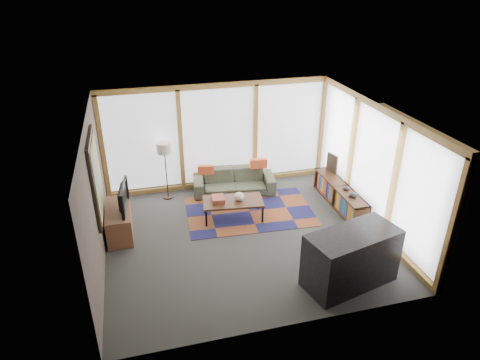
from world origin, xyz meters
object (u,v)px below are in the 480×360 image
object	(u,v)px
coffee_table	(233,209)
floor_lamp	(166,171)
tv_console	(119,221)
television	(120,197)
sofa	(234,181)
bookshelf	(340,196)
bar_counter	(351,258)

from	to	relation	value
coffee_table	floor_lamp	bearing A→B (deg)	134.74
coffee_table	tv_console	bearing A→B (deg)	-179.66
floor_lamp	television	size ratio (longest dim) A/B	1.52
sofa	bookshelf	size ratio (longest dim) A/B	0.95
coffee_table	television	bearing A→B (deg)	-179.11
bookshelf	tv_console	bearing A→B (deg)	178.95
sofa	television	xyz separation A→B (m)	(-2.63, -1.21, 0.57)
bookshelf	television	distance (m)	4.84
television	bar_counter	bearing A→B (deg)	-117.48
sofa	bookshelf	world-z (taller)	sofa
coffee_table	television	world-z (taller)	television
sofa	television	distance (m)	2.95
sofa	coffee_table	world-z (taller)	sofa
coffee_table	television	distance (m)	2.40
tv_console	television	world-z (taller)	television
coffee_table	tv_console	distance (m)	2.40
sofa	tv_console	xyz separation A→B (m)	(-2.71, -1.19, 0.01)
sofa	tv_console	world-z (taller)	tv_console
floor_lamp	coffee_table	size ratio (longest dim) A/B	1.09
floor_lamp	sofa	bearing A→B (deg)	-4.30
coffee_table	bookshelf	size ratio (longest dim) A/B	0.63
television	bookshelf	bearing A→B (deg)	-84.19
floor_lamp	tv_console	bearing A→B (deg)	-130.55
coffee_table	tv_console	xyz separation A→B (m)	(-2.40, -0.01, 0.08)
floor_lamp	bar_counter	world-z (taller)	floor_lamp
bookshelf	floor_lamp	bearing A→B (deg)	159.69
floor_lamp	television	bearing A→B (deg)	-128.01
sofa	television	bearing A→B (deg)	-147.89
tv_console	television	size ratio (longest dim) A/B	1.27
floor_lamp	bar_counter	xyz separation A→B (m)	(2.72, -3.87, -0.20)
tv_console	television	distance (m)	0.57
floor_lamp	tv_console	size ratio (longest dim) A/B	1.19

